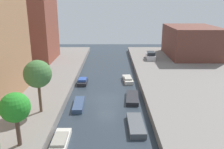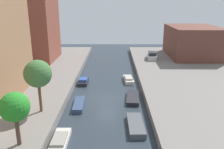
% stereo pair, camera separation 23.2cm
% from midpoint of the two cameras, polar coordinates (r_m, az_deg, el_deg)
% --- Properties ---
extents(ground_plane, '(84.00, 84.00, 0.00)m').
position_cam_midpoint_polar(ground_plane, '(32.09, -1.49, -5.87)').
color(ground_plane, '#28333D').
extents(quay_right, '(20.00, 64.00, 1.00)m').
position_cam_midpoint_polar(quay_right, '(34.85, 24.07, -4.64)').
color(quay_right, gray).
rests_on(quay_right, ground_plane).
extents(low_block_right, '(10.00, 13.47, 6.42)m').
position_cam_midpoint_polar(low_block_right, '(54.69, 18.53, 7.57)').
color(low_block_right, brown).
rests_on(low_block_right, quay_right).
extents(street_tree_1, '(2.46, 2.46, 4.69)m').
position_cam_midpoint_polar(street_tree_1, '(20.76, -22.41, -7.40)').
color(street_tree_1, '#4D392F').
rests_on(street_tree_1, quay_left).
extents(street_tree_2, '(2.94, 2.94, 5.78)m').
position_cam_midpoint_polar(street_tree_2, '(26.01, -17.53, 0.08)').
color(street_tree_2, brown).
rests_on(street_tree_2, quay_left).
extents(parked_car, '(1.90, 4.33, 1.55)m').
position_cam_midpoint_polar(parked_car, '(50.17, 9.28, 4.44)').
color(parked_car, '#B7B7BC').
rests_on(parked_car, quay_right).
extents(moored_boat_left_1, '(1.48, 4.20, 0.71)m').
position_cam_midpoint_polar(moored_boat_left_1, '(23.09, -12.51, -15.42)').
color(moored_boat_left_1, beige).
rests_on(moored_boat_left_1, ground_plane).
extents(moored_boat_left_2, '(1.35, 4.28, 0.54)m').
position_cam_midpoint_polar(moored_boat_left_2, '(30.05, -8.10, -7.16)').
color(moored_boat_left_2, '#33476B').
rests_on(moored_boat_left_2, ground_plane).
extents(moored_boat_left_3, '(1.43, 3.04, 0.87)m').
position_cam_midpoint_polar(moored_boat_left_3, '(37.97, -7.11, -1.68)').
color(moored_boat_left_3, '#232328').
rests_on(moored_boat_left_3, ground_plane).
extents(moored_boat_right_2, '(1.69, 4.63, 0.60)m').
position_cam_midpoint_polar(moored_boat_right_2, '(25.26, 5.63, -11.99)').
color(moored_boat_right_2, '#4C5156').
rests_on(moored_boat_right_2, ground_plane).
extents(moored_boat_right_3, '(1.95, 4.59, 0.52)m').
position_cam_midpoint_polar(moored_boat_right_3, '(31.85, 4.85, -5.60)').
color(moored_boat_right_3, '#232328').
rests_on(moored_boat_right_3, ground_plane).
extents(moored_boat_right_4, '(1.63, 3.95, 0.84)m').
position_cam_midpoint_polar(moored_boat_right_4, '(38.78, 3.78, -1.17)').
color(moored_boat_right_4, beige).
rests_on(moored_boat_right_4, ground_plane).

